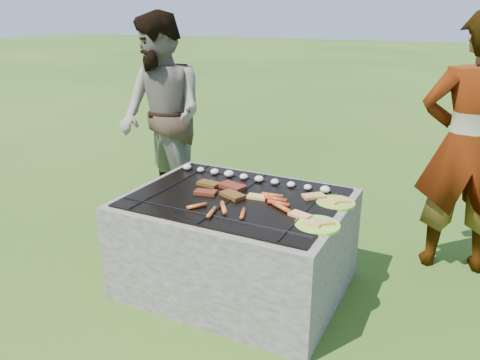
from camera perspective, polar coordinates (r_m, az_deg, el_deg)
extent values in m
plane|color=#2A4C13|center=(3.09, -0.42, -12.59)|extent=(60.00, 60.00, 0.00)
cube|color=#A1998F|center=(3.28, 2.83, -4.70)|extent=(1.30, 0.18, 0.60)
cube|color=#A1998E|center=(2.63, -4.58, -11.28)|extent=(1.30, 0.18, 0.60)
cube|color=gray|center=(3.21, -9.41, -5.49)|extent=(0.18, 0.64, 0.60)
cube|color=#A1998F|center=(2.77, 10.11, -9.91)|extent=(0.18, 0.64, 0.60)
cube|color=black|center=(2.97, -0.44, -8.67)|extent=(0.94, 0.64, 0.48)
sphere|color=#FF5914|center=(2.87, -0.45, -4.81)|extent=(0.10, 0.10, 0.10)
cube|color=black|center=(2.82, -0.46, -2.11)|extent=(1.20, 0.90, 0.01)
cylinder|color=black|center=(3.03, -8.05, -0.57)|extent=(0.01, 0.88, 0.01)
cylinder|color=black|center=(2.82, -0.46, -1.99)|extent=(0.01, 0.88, 0.01)
cylinder|color=black|center=(2.66, 8.24, -3.57)|extent=(0.01, 0.88, 0.01)
cylinder|color=black|center=(2.56, -3.73, -4.35)|extent=(1.18, 0.01, 0.01)
cylinder|color=black|center=(3.09, 2.25, -0.03)|extent=(1.18, 0.01, 0.01)
ellipsoid|color=beige|center=(3.31, -6.47, 1.59)|extent=(0.06, 0.06, 0.04)
ellipsoid|color=beige|center=(3.25, -4.82, 1.26)|extent=(0.05, 0.05, 0.03)
ellipsoid|color=silver|center=(3.20, -3.11, 1.03)|extent=(0.06, 0.06, 0.04)
ellipsoid|color=#F4E7CF|center=(3.14, -1.35, 0.78)|extent=(0.06, 0.06, 0.04)
ellipsoid|color=white|center=(3.10, 0.47, 0.43)|extent=(0.05, 0.05, 0.04)
ellipsoid|color=white|center=(3.05, 2.34, 0.15)|extent=(0.06, 0.06, 0.04)
ellipsoid|color=#ECE2C8|center=(3.01, 4.26, -0.21)|extent=(0.05, 0.05, 0.04)
ellipsoid|color=white|center=(2.97, 6.24, -0.54)|extent=(0.05, 0.05, 0.04)
ellipsoid|color=beige|center=(2.94, 8.26, -0.88)|extent=(0.05, 0.05, 0.04)
ellipsoid|color=beige|center=(2.91, 10.34, -1.14)|extent=(0.06, 0.06, 0.04)
cube|color=#8A5A19|center=(3.00, -3.85, -0.45)|extent=(0.15, 0.09, 0.02)
cube|color=#9E331C|center=(2.94, -0.96, -0.77)|extent=(0.19, 0.14, 0.03)
cube|color=#95351B|center=(2.86, -4.22, -1.51)|extent=(0.15, 0.10, 0.02)
cube|color=#96571B|center=(2.80, -0.91, -1.85)|extent=(0.17, 0.14, 0.02)
cylinder|color=#D44922|center=(2.80, 3.98, -1.88)|extent=(0.13, 0.04, 0.02)
cylinder|color=#C53E20|center=(2.75, 4.34, -2.34)|extent=(0.14, 0.03, 0.03)
cylinder|color=#EC4826|center=(2.69, 4.72, -2.85)|extent=(0.13, 0.03, 0.02)
cylinder|color=orange|center=(2.63, 5.12, -3.35)|extent=(0.13, 0.09, 0.03)
cylinder|color=orange|center=(2.62, -2.02, -3.39)|extent=(0.11, 0.14, 0.03)
cylinder|color=#B84E1E|center=(2.55, 0.34, -4.11)|extent=(0.06, 0.12, 0.02)
cylinder|color=orange|center=(2.66, -5.27, -3.16)|extent=(0.09, 0.11, 0.02)
cylinder|color=#BC781E|center=(2.57, -3.46, -3.93)|extent=(0.05, 0.13, 0.02)
cube|color=#E5D175|center=(2.79, 2.10, -2.06)|extent=(0.12, 0.08, 0.02)
cube|color=#FBC680|center=(2.56, 7.33, -4.26)|extent=(0.13, 0.10, 0.02)
cube|color=tan|center=(2.83, 9.00, -1.95)|extent=(0.15, 0.14, 0.02)
cylinder|color=#C3CF31|center=(2.79, 11.54, -2.75)|extent=(0.30, 0.30, 0.01)
cube|color=tan|center=(2.77, 11.05, -2.57)|extent=(0.09, 0.07, 0.01)
cube|color=tan|center=(2.79, 12.27, -2.43)|extent=(0.11, 0.10, 0.02)
cylinder|color=#E0FF3C|center=(2.48, 9.40, -5.47)|extent=(0.27, 0.27, 0.02)
cube|color=#D6B96D|center=(2.46, 8.83, -5.27)|extent=(0.09, 0.06, 0.02)
cube|color=tan|center=(2.49, 10.21, -5.11)|extent=(0.11, 0.11, 0.02)
imported|color=gray|center=(3.32, 26.06, 3.69)|extent=(0.70, 0.54, 1.70)
imported|color=gray|center=(3.97, -9.51, 7.61)|extent=(1.00, 0.91, 1.68)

